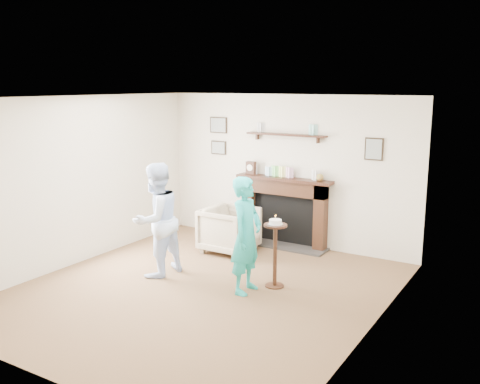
% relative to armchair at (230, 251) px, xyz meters
% --- Properties ---
extents(ground, '(5.00, 5.00, 0.00)m').
position_rel_armchair_xyz_m(ground, '(0.57, -1.59, 0.00)').
color(ground, brown).
rests_on(ground, ground).
extents(room_shell, '(4.54, 5.02, 2.52)m').
position_rel_armchair_xyz_m(room_shell, '(0.56, -0.90, 1.62)').
color(room_shell, beige).
rests_on(room_shell, ground).
extents(armchair, '(0.80, 0.78, 0.73)m').
position_rel_armchair_xyz_m(armchair, '(0.00, 0.00, 0.00)').
color(armchair, tan).
rests_on(armchair, ground).
extents(man, '(0.70, 0.85, 1.60)m').
position_rel_armchair_xyz_m(man, '(-0.31, -1.42, 0.00)').
color(man, silver).
rests_on(man, ground).
extents(woman, '(0.40, 0.58, 1.52)m').
position_rel_armchair_xyz_m(woman, '(1.08, -1.31, 0.00)').
color(woman, '#20B4B7').
rests_on(woman, ground).
extents(pedestal_table, '(0.31, 0.31, 0.98)m').
position_rel_armchair_xyz_m(pedestal_table, '(1.32, -0.97, 0.61)').
color(pedestal_table, black).
rests_on(pedestal_table, ground).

